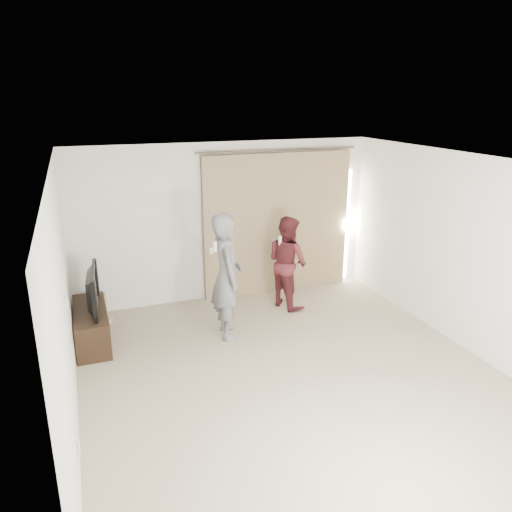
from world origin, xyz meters
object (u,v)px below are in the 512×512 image
Objects in this scene: tv at (87,290)px; person_woman at (288,262)px; tv_console at (91,326)px; person_man at (227,276)px.

tv is 3.07m from person_woman.
tv_console is 0.85× the size of person_woman.
tv is (0.00, 0.00, 0.53)m from tv_console.
person_woman is (1.22, 0.69, -0.15)m from person_man.
tv_console is 0.71× the size of person_man.
person_man reaches higher than tv_console.
tv_console is at bearing 166.51° from person_man.
person_woman reaches higher than tv_console.
tv_console is 3.11m from person_woman.
person_woman is (3.06, 0.24, -0.03)m from tv.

